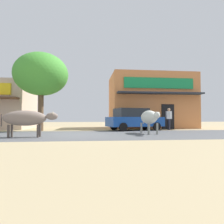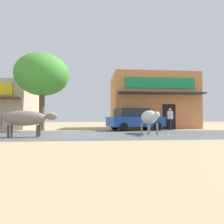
# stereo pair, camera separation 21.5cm
# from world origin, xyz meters

# --- Properties ---
(ground) EXTENTS (80.00, 80.00, 0.00)m
(ground) POSITION_xyz_m (0.00, 0.00, 0.00)
(ground) COLOR tan
(asphalt_road) EXTENTS (72.00, 6.45, 0.00)m
(asphalt_road) POSITION_xyz_m (0.00, 0.00, 0.00)
(asphalt_road) COLOR #535558
(asphalt_road) RESTS_ON ground
(storefront_right_club) EXTENTS (7.55, 5.81, 4.99)m
(storefront_right_club) POSITION_xyz_m (6.80, 7.63, 2.50)
(storefront_right_club) COLOR #D17E48
(storefront_right_club) RESTS_ON ground
(roadside_tree) EXTENTS (3.86, 3.86, 5.65)m
(roadside_tree) POSITION_xyz_m (-2.55, 3.76, 4.08)
(roadside_tree) COLOR brown
(roadside_tree) RESTS_ON ground
(parked_hatchback_car) EXTENTS (4.43, 2.72, 1.64)m
(parked_hatchback_car) POSITION_xyz_m (4.25, 3.58, 0.84)
(parked_hatchback_car) COLOR #18469C
(parked_hatchback_car) RESTS_ON ground
(cow_near_brown) EXTENTS (2.62, 0.61, 1.28)m
(cow_near_brown) POSITION_xyz_m (-2.06, -1.31, 0.90)
(cow_near_brown) COLOR gray
(cow_near_brown) RESTS_ON ground
(cow_far_dark) EXTENTS (0.79, 2.72, 1.36)m
(cow_far_dark) POSITION_xyz_m (4.43, 0.25, 0.96)
(cow_far_dark) COLOR silver
(cow_far_dark) RESTS_ON ground
(pedestrian_by_shop) EXTENTS (0.40, 0.61, 1.69)m
(pedestrian_by_shop) POSITION_xyz_m (7.09, 3.80, 1.00)
(pedestrian_by_shop) COLOR #262633
(pedestrian_by_shop) RESTS_ON ground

